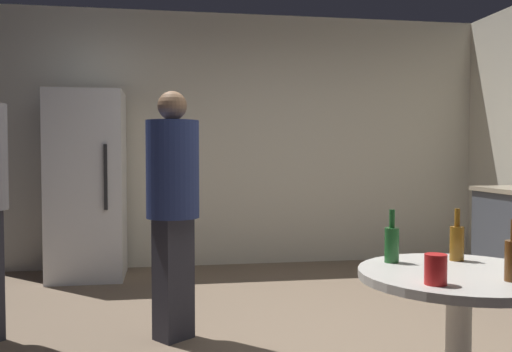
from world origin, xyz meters
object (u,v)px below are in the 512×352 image
object	(u,v)px
foreground_table	(459,297)
person_in_navy_shirt	(173,195)
plastic_cup_red	(436,269)
beer_bottle_amber	(457,242)
beer_bottle_green	(392,243)
refrigerator	(87,185)

from	to	relation	value
foreground_table	person_in_navy_shirt	xyz separation A→B (m)	(-1.11, 1.55, 0.31)
plastic_cup_red	foreground_table	bearing A→B (deg)	43.02
foreground_table	person_in_navy_shirt	world-z (taller)	person_in_navy_shirt
beer_bottle_amber	beer_bottle_green	xyz separation A→B (m)	(-0.30, 0.01, 0.00)
foreground_table	beer_bottle_green	xyz separation A→B (m)	(-0.19, 0.22, 0.19)
refrigerator	beer_bottle_amber	bearing A→B (deg)	-58.10
foreground_table	plastic_cup_red	bearing A→B (deg)	-136.98
plastic_cup_red	beer_bottle_green	bearing A→B (deg)	89.04
foreground_table	beer_bottle_green	distance (m)	0.35
refrigerator	beer_bottle_green	xyz separation A→B (m)	(1.72, -3.23, -0.08)
refrigerator	beer_bottle_amber	distance (m)	3.82
beer_bottle_amber	refrigerator	bearing A→B (deg)	121.90
refrigerator	foreground_table	size ratio (longest dim) A/B	2.25
plastic_cup_red	person_in_navy_shirt	world-z (taller)	person_in_navy_shirt
foreground_table	plastic_cup_red	distance (m)	0.32
beer_bottle_amber	person_in_navy_shirt	size ratio (longest dim) A/B	0.14
foreground_table	plastic_cup_red	size ratio (longest dim) A/B	7.27
beer_bottle_amber	beer_bottle_green	distance (m)	0.30
refrigerator	plastic_cup_red	xyz separation A→B (m)	(1.71, -3.64, -0.11)
beer_bottle_amber	plastic_cup_red	bearing A→B (deg)	-127.74
foreground_table	person_in_navy_shirt	distance (m)	1.93
refrigerator	plastic_cup_red	bearing A→B (deg)	-64.80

